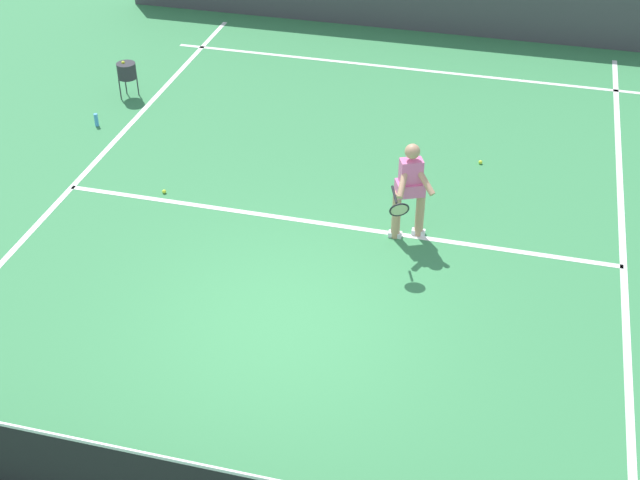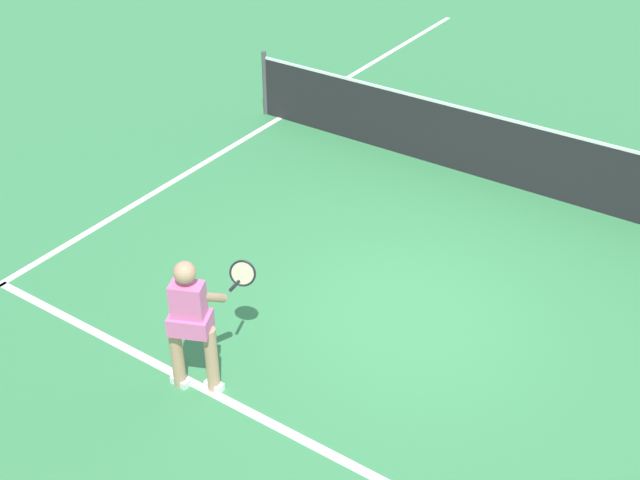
# 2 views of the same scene
# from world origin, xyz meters

# --- Properties ---
(ground_plane) EXTENTS (27.93, 27.93, 0.00)m
(ground_plane) POSITION_xyz_m (0.00, 0.00, 0.00)
(ground_plane) COLOR #38844C
(baseline_marking) EXTENTS (9.65, 0.10, 0.01)m
(baseline_marking) POSITION_xyz_m (0.00, -8.24, 0.00)
(baseline_marking) COLOR white
(baseline_marking) RESTS_ON ground
(service_line_marking) EXTENTS (8.65, 0.10, 0.01)m
(service_line_marking) POSITION_xyz_m (0.00, -2.29, 0.00)
(service_line_marking) COLOR white
(service_line_marking) RESTS_ON ground
(sideline_left_marking) EXTENTS (0.10, 19.49, 0.01)m
(sideline_left_marking) POSITION_xyz_m (-4.33, 0.00, 0.00)
(sideline_left_marking) COLOR white
(sideline_left_marking) RESTS_ON ground
(tennis_player) EXTENTS (0.67, 1.12, 1.55)m
(tennis_player) POSITION_xyz_m (-1.20, -2.27, 0.85)
(tennis_player) COLOR tan
(tennis_player) RESTS_ON ground
(tennis_ball_near) EXTENTS (0.07, 0.07, 0.07)m
(tennis_ball_near) POSITION_xyz_m (2.80, -2.50, 0.03)
(tennis_ball_near) COLOR #D1E533
(tennis_ball_near) RESTS_ON ground
(tennis_ball_mid) EXTENTS (0.07, 0.07, 0.07)m
(tennis_ball_mid) POSITION_xyz_m (-2.04, -4.71, 0.03)
(tennis_ball_mid) COLOR #D1E533
(tennis_ball_mid) RESTS_ON ground
(ball_hopper) EXTENTS (0.36, 0.36, 0.74)m
(ball_hopper) POSITION_xyz_m (4.81, -5.60, 0.55)
(ball_hopper) COLOR #333338
(ball_hopper) RESTS_ON ground
(water_bottle) EXTENTS (0.07, 0.07, 0.24)m
(water_bottle) POSITION_xyz_m (4.89, -4.35, 0.12)
(water_bottle) COLOR #4C9EE5
(water_bottle) RESTS_ON ground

